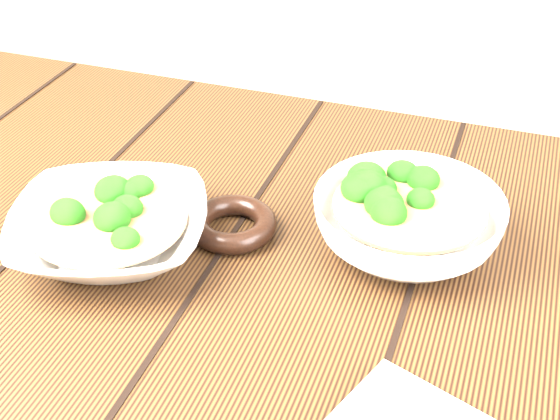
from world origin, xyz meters
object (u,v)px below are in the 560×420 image
object	(u,v)px
soup_bowl_back	(408,221)
trivet	(233,224)
soup_bowl_front	(110,229)
table	(233,356)

from	to	relation	value
soup_bowl_back	trivet	size ratio (longest dim) A/B	2.53
soup_bowl_front	table	bearing A→B (deg)	2.87
soup_bowl_back	trivet	bearing A→B (deg)	-169.04
table	soup_bowl_back	distance (m)	0.24
trivet	table	bearing A→B (deg)	-71.65
table	trivet	bearing A→B (deg)	108.35
soup_bowl_front	soup_bowl_back	bearing A→B (deg)	19.95
soup_bowl_front	trivet	world-z (taller)	soup_bowl_front
table	trivet	world-z (taller)	trivet
table	soup_bowl_back	world-z (taller)	soup_bowl_back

